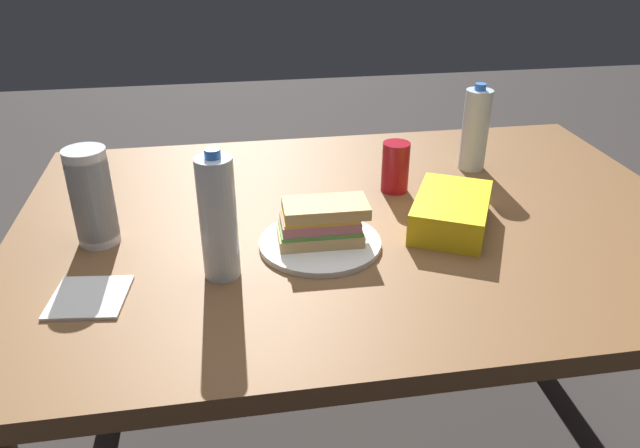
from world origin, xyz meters
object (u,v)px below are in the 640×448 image
object	(u,v)px
dining_table	(359,249)
soda_can_red	(395,167)
water_bottle_tall	(475,130)
paper_plate	(320,243)
plastic_cup_stack	(92,197)
sandwich	(322,222)
chip_bag	(451,212)
water_bottle_spare	(218,218)

from	to	relation	value
dining_table	soda_can_red	distance (m)	0.22
soda_can_red	water_bottle_tall	distance (m)	0.26
paper_plate	plastic_cup_stack	size ratio (longest dim) A/B	1.23
sandwich	water_bottle_tall	size ratio (longest dim) A/B	0.82
dining_table	sandwich	size ratio (longest dim) A/B	8.25
sandwich	dining_table	bearing A→B (deg)	46.92
plastic_cup_stack	sandwich	bearing A→B (deg)	-11.34
chip_bag	plastic_cup_stack	world-z (taller)	plastic_cup_stack
paper_plate	water_bottle_tall	xyz separation A→B (m)	(0.46, 0.34, 0.10)
soda_can_red	chip_bag	size ratio (longest dim) A/B	0.53
soda_can_red	dining_table	bearing A→B (deg)	-132.58
chip_bag	plastic_cup_stack	xyz separation A→B (m)	(-0.74, 0.05, 0.07)
dining_table	plastic_cup_stack	size ratio (longest dim) A/B	7.48
dining_table	paper_plate	distance (m)	0.18
sandwich	soda_can_red	world-z (taller)	soda_can_red
water_bottle_tall	water_bottle_spare	xyz separation A→B (m)	(-0.66, -0.42, 0.01)
paper_plate	soda_can_red	bearing A→B (deg)	46.90
chip_bag	plastic_cup_stack	size ratio (longest dim) A/B	1.13
water_bottle_tall	chip_bag	bearing A→B (deg)	-118.99
dining_table	plastic_cup_stack	distance (m)	0.59
dining_table	sandwich	distance (m)	0.21
plastic_cup_stack	chip_bag	bearing A→B (deg)	-4.25
plastic_cup_stack	water_bottle_spare	bearing A→B (deg)	-34.28
water_bottle_tall	plastic_cup_stack	xyz separation A→B (m)	(-0.91, -0.25, -0.00)
dining_table	soda_can_red	world-z (taller)	soda_can_red
plastic_cup_stack	water_bottle_spare	size ratio (longest dim) A/B	0.81
paper_plate	water_bottle_spare	bearing A→B (deg)	-158.83
water_bottle_tall	water_bottle_spare	world-z (taller)	water_bottle_spare
sandwich	chip_bag	world-z (taller)	sandwich
paper_plate	water_bottle_tall	bearing A→B (deg)	36.55
chip_bag	water_bottle_spare	world-z (taller)	water_bottle_spare
water_bottle_spare	paper_plate	bearing A→B (deg)	21.17
plastic_cup_stack	water_bottle_spare	xyz separation A→B (m)	(0.25, -0.17, 0.02)
dining_table	water_bottle_spare	bearing A→B (deg)	-148.08
sandwich	water_bottle_tall	bearing A→B (deg)	36.63
dining_table	soda_can_red	xyz separation A→B (m)	(0.11, 0.12, 0.15)
water_bottle_tall	plastic_cup_stack	size ratio (longest dim) A/B	1.11
chip_bag	water_bottle_tall	xyz separation A→B (m)	(0.17, 0.30, 0.07)
paper_plate	sandwich	xyz separation A→B (m)	(0.00, 0.00, 0.05)
dining_table	water_bottle_spare	size ratio (longest dim) A/B	6.03
paper_plate	chip_bag	distance (m)	0.30
chip_bag	water_bottle_tall	size ratio (longest dim) A/B	1.02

